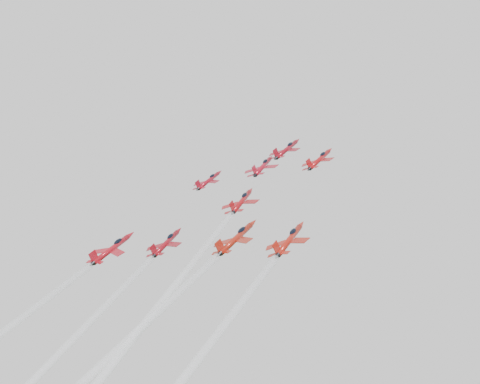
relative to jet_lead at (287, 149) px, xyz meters
The scene contains 5 objects.
jet_lead is the anchor object (origin of this frame).
jet_row2_left 21.85m from the jet_lead, 149.26° to the right, with size 8.44×10.38×7.93m.
jet_row2_center 10.06m from the jet_lead, 104.74° to the right, with size 9.37×11.53×8.81m.
jet_row2_right 19.18m from the jet_lead, 33.47° to the right, with size 8.57×10.54×8.05m.
jet_center 73.79m from the jet_lead, 86.77° to the right, with size 9.06×79.71×60.01m.
Camera 1 is at (70.53, -91.15, 129.74)m, focal length 40.00 mm.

